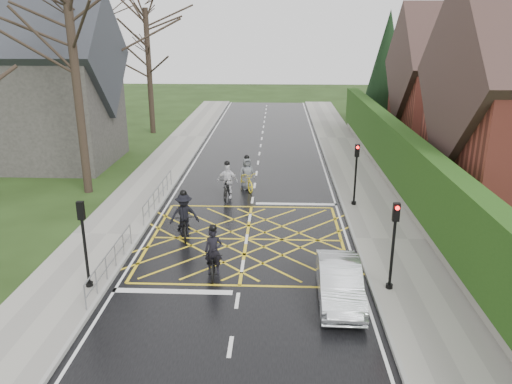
# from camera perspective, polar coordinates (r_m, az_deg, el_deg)

# --- Properties ---
(ground) EXTENTS (120.00, 120.00, 0.00)m
(ground) POSITION_cam_1_polar(r_m,az_deg,el_deg) (21.23, -1.09, -5.42)
(ground) COLOR black
(ground) RESTS_ON ground
(road) EXTENTS (9.00, 80.00, 0.01)m
(road) POSITION_cam_1_polar(r_m,az_deg,el_deg) (21.23, -1.09, -5.41)
(road) COLOR black
(road) RESTS_ON ground
(sidewalk_right) EXTENTS (3.00, 80.00, 0.15)m
(sidewalk_right) POSITION_cam_1_polar(r_m,az_deg,el_deg) (21.69, 15.01, -5.33)
(sidewalk_right) COLOR gray
(sidewalk_right) RESTS_ON ground
(sidewalk_left) EXTENTS (3.00, 80.00, 0.15)m
(sidewalk_left) POSITION_cam_1_polar(r_m,az_deg,el_deg) (22.37, -16.67, -4.75)
(sidewalk_left) COLOR gray
(sidewalk_left) RESTS_ON ground
(stone_wall) EXTENTS (0.50, 38.00, 0.70)m
(stone_wall) POSITION_cam_1_polar(r_m,az_deg,el_deg) (27.47, 16.06, 0.23)
(stone_wall) COLOR slate
(stone_wall) RESTS_ON ground
(hedge) EXTENTS (0.90, 38.00, 2.80)m
(hedge) POSITION_cam_1_polar(r_m,az_deg,el_deg) (26.99, 16.39, 3.76)
(hedge) COLOR #1A3C10
(hedge) RESTS_ON stone_wall
(house_far) EXTENTS (9.80, 8.80, 10.30)m
(house_far) POSITION_cam_1_polar(r_m,az_deg,el_deg) (39.98, 22.65, 10.96)
(house_far) COLOR maroon
(house_far) RESTS_ON ground
(conifer) EXTENTS (4.60, 4.60, 10.00)m
(conifer) POSITION_cam_1_polar(r_m,az_deg,el_deg) (46.51, 14.67, 13.40)
(conifer) COLOR black
(conifer) RESTS_ON ground
(church) EXTENTS (8.80, 7.80, 11.00)m
(church) POSITION_cam_1_polar(r_m,az_deg,el_deg) (34.88, -23.05, 10.97)
(church) COLOR #2D2B28
(church) RESTS_ON ground
(tree_near) EXTENTS (9.24, 9.24, 11.44)m
(tree_near) POSITION_cam_1_polar(r_m,az_deg,el_deg) (27.38, -20.30, 15.93)
(tree_near) COLOR black
(tree_near) RESTS_ON ground
(tree_mid) EXTENTS (10.08, 10.08, 12.48)m
(tree_mid) POSITION_cam_1_polar(r_m,az_deg,el_deg) (35.23, -16.96, 17.74)
(tree_mid) COLOR black
(tree_mid) RESTS_ON ground
(tree_far) EXTENTS (8.40, 8.40, 10.40)m
(tree_far) POSITION_cam_1_polar(r_m,az_deg,el_deg) (42.73, -12.30, 16.14)
(tree_far) COLOR black
(tree_far) RESTS_ON ground
(railing_south) EXTENTS (0.05, 5.04, 1.03)m
(railing_south) POSITION_cam_1_polar(r_m,az_deg,el_deg) (18.64, -16.31, -7.10)
(railing_south) COLOR slate
(railing_south) RESTS_ON ground
(railing_north) EXTENTS (0.05, 6.04, 1.03)m
(railing_north) POSITION_cam_1_polar(r_m,az_deg,el_deg) (25.34, -11.09, 0.14)
(railing_north) COLOR slate
(railing_north) RESTS_ON ground
(traffic_light_ne) EXTENTS (0.24, 0.31, 3.21)m
(traffic_light_ne) POSITION_cam_1_polar(r_m,az_deg,el_deg) (24.87, 11.31, 1.89)
(traffic_light_ne) COLOR black
(traffic_light_ne) RESTS_ON ground
(traffic_light_se) EXTENTS (0.24, 0.31, 3.21)m
(traffic_light_se) POSITION_cam_1_polar(r_m,az_deg,el_deg) (17.12, 15.38, -6.12)
(traffic_light_se) COLOR black
(traffic_light_se) RESTS_ON ground
(traffic_light_sw) EXTENTS (0.24, 0.31, 3.21)m
(traffic_light_sw) POSITION_cam_1_polar(r_m,az_deg,el_deg) (17.59, -18.97, -5.80)
(traffic_light_sw) COLOR black
(traffic_light_sw) RESTS_ON ground
(cyclist_rear) EXTENTS (0.87, 2.02, 1.91)m
(cyclist_rear) POSITION_cam_1_polar(r_m,az_deg,el_deg) (18.21, -4.89, -7.57)
(cyclist_rear) COLOR black
(cyclist_rear) RESTS_ON ground
(cyclist_back) EXTENTS (0.85, 1.73, 1.67)m
(cyclist_back) POSITION_cam_1_polar(r_m,az_deg,el_deg) (22.11, -8.12, -2.85)
(cyclist_back) COLOR black
(cyclist_back) RESTS_ON ground
(cyclist_mid) EXTENTS (1.37, 2.26, 2.08)m
(cyclist_mid) POSITION_cam_1_polar(r_m,az_deg,el_deg) (21.46, -8.20, -3.15)
(cyclist_mid) COLOR black
(cyclist_mid) RESTS_ON ground
(cyclist_front) EXTENTS (1.11, 2.04, 2.01)m
(cyclist_front) POSITION_cam_1_polar(r_m,az_deg,el_deg) (26.04, -3.30, 0.86)
(cyclist_front) COLOR black
(cyclist_front) RESTS_ON ground
(cyclist_lead) EXTENTS (1.39, 2.13, 1.95)m
(cyclist_lead) POSITION_cam_1_polar(r_m,az_deg,el_deg) (27.41, -1.06, 1.65)
(cyclist_lead) COLOR gold
(cyclist_lead) RESTS_ON ground
(car) EXTENTS (1.45, 3.95, 1.29)m
(car) POSITION_cam_1_polar(r_m,az_deg,el_deg) (16.73, 9.54, -10.17)
(car) COLOR silver
(car) RESTS_ON ground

